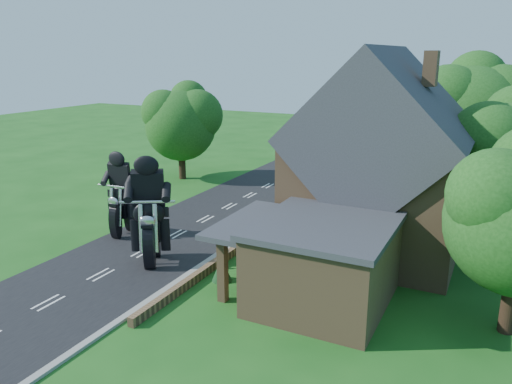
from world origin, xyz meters
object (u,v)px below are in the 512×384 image
at_px(annex, 321,261).
at_px(motorcycle_lead, 152,248).
at_px(garden_wall, 261,232).
at_px(house, 380,167).
at_px(motorcycle_follow, 123,223).

height_order(annex, motorcycle_lead, annex).
distance_m(garden_wall, house, 7.52).
distance_m(garden_wall, motorcycle_lead, 6.60).
height_order(garden_wall, motorcycle_lead, motorcycle_lead).
relative_size(house, annex, 1.45).
distance_m(house, motorcycle_lead, 12.00).
height_order(house, motorcycle_lead, house).
relative_size(house, motorcycle_follow, 6.62).
xyz_separation_m(motorcycle_lead, motorcycle_follow, (-3.88, 2.42, -0.08)).
relative_size(annex, motorcycle_lead, 4.08).
xyz_separation_m(garden_wall, motorcycle_follow, (-6.89, -3.42, 0.52)).
distance_m(motorcycle_lead, motorcycle_follow, 4.58).
height_order(annex, motorcycle_follow, annex).
relative_size(motorcycle_lead, motorcycle_follow, 1.12).
bearing_deg(garden_wall, motorcycle_lead, -117.25).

